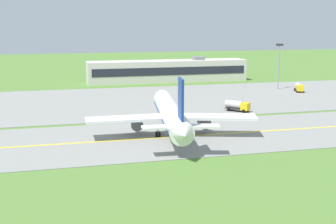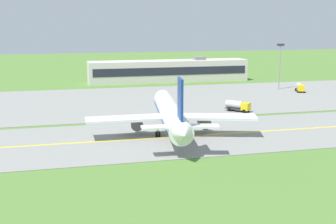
{
  "view_description": "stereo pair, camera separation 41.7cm",
  "coord_description": "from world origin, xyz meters",
  "px_view_note": "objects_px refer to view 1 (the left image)",
  "views": [
    {
      "loc": [
        -28.52,
        -79.98,
        21.18
      ],
      "look_at": [
        -6.72,
        4.5,
        4.0
      ],
      "focal_mm": 48.52,
      "sensor_mm": 36.0,
      "label": 1
    },
    {
      "loc": [
        -28.12,
        -80.08,
        21.18
      ],
      "look_at": [
        -6.72,
        4.5,
        4.0
      ],
      "focal_mm": 48.52,
      "sensor_mm": 36.0,
      "label": 2
    }
  ],
  "objects_px": {
    "service_truck_baggage": "(237,105)",
    "apron_light_mast": "(279,61)",
    "service_truck_fuel": "(299,87)",
    "airplane_lead": "(171,114)"
  },
  "relations": [
    {
      "from": "service_truck_baggage",
      "to": "apron_light_mast",
      "type": "xyz_separation_m",
      "value": [
        27.38,
        31.47,
        7.79
      ]
    },
    {
      "from": "service_truck_baggage",
      "to": "service_truck_fuel",
      "type": "relative_size",
      "value": 0.93
    },
    {
      "from": "service_truck_fuel",
      "to": "apron_light_mast",
      "type": "distance_m",
      "value": 10.81
    },
    {
      "from": "airplane_lead",
      "to": "service_truck_fuel",
      "type": "relative_size",
      "value": 6.25
    },
    {
      "from": "apron_light_mast",
      "to": "service_truck_baggage",
      "type": "bearing_deg",
      "value": -131.02
    },
    {
      "from": "service_truck_baggage",
      "to": "service_truck_fuel",
      "type": "bearing_deg",
      "value": 38.71
    },
    {
      "from": "airplane_lead",
      "to": "service_truck_baggage",
      "type": "bearing_deg",
      "value": 40.46
    },
    {
      "from": "service_truck_baggage",
      "to": "service_truck_fuel",
      "type": "height_order",
      "value": "same"
    },
    {
      "from": "service_truck_fuel",
      "to": "apron_light_mast",
      "type": "relative_size",
      "value": 0.43
    },
    {
      "from": "airplane_lead",
      "to": "service_truck_baggage",
      "type": "relative_size",
      "value": 6.74
    }
  ]
}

